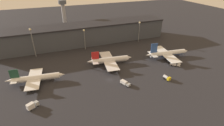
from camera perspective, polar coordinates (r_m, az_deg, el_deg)
The scene contains 13 objects.
ground at distance 125.15m, azimuth -0.78°, elevation -5.43°, with size 600.00×600.00×0.00m, color #26262B.
terminal_building at distance 186.30m, azimuth -8.92°, elevation 9.42°, with size 173.19×25.94×20.39m.
airplane_0 at distance 131.16m, azimuth -23.62°, elevation -4.54°, with size 38.87×28.16×11.93m.
airplane_1 at distance 143.21m, azimuth -0.70°, elevation 1.00°, with size 38.13×35.36×12.36m.
airplane_2 at distance 162.23m, azimuth 17.57°, elevation 3.02°, with size 41.66×36.16×14.48m.
service_vehicle_0 at distance 119.30m, azimuth 4.26°, elevation -6.49°, with size 5.42×7.67×2.70m.
service_vehicle_1 at distance 110.26m, azimuth -24.63°, elevation -12.47°, with size 6.85×5.45×3.92m.
service_vehicle_2 at distance 150.11m, azimuth 19.81°, elevation -0.27°, with size 7.32×6.58×3.40m.
service_vehicle_3 at distance 130.10m, azimuth 17.47°, elevation -4.57°, with size 3.52×5.70×2.93m.
lamp_post_0 at distance 165.82m, azimuth -24.60°, elevation 7.06°, with size 1.80×1.80×26.05m.
lamp_post_1 at distance 169.35m, azimuth -9.00°, elevation 8.54°, with size 1.80×1.80×20.14m.
lamp_post_2 at distance 189.06m, azimuth 8.88°, elevation 10.94°, with size 1.80×1.80×21.78m.
control_tower at distance 222.68m, azimuth -15.51°, elevation 15.49°, with size 9.00×9.00×40.83m.
Camera 1 is at (-35.53, -97.82, 69.52)m, focal length 28.00 mm.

